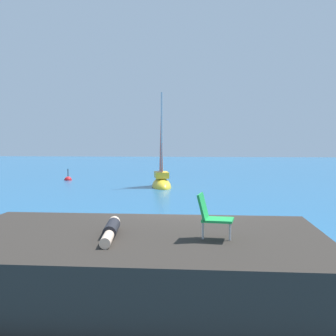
{
  "coord_description": "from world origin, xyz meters",
  "views": [
    {
      "loc": [
        0.9,
        -11.64,
        2.68
      ],
      "look_at": [
        -1.87,
        11.58,
        1.39
      ],
      "focal_mm": 46.08,
      "sensor_mm": 36.0,
      "label": 1
    }
  ],
  "objects": [
    {
      "name": "ground_plane",
      "position": [
        0.0,
        0.0,
        0.0
      ],
      "size": [
        160.0,
        160.0,
        0.0
      ],
      "primitive_type": "plane",
      "color": "#236093"
    },
    {
      "name": "marker_buoy",
      "position": [
        -10.25,
        19.15,
        0.01
      ],
      "size": [
        0.56,
        0.56,
        1.13
      ],
      "color": "red",
      "rests_on": "ground"
    },
    {
      "name": "person_sunbather",
      "position": [
        -1.02,
        -4.17,
        1.14
      ],
      "size": [
        0.45,
        1.75,
        0.25
      ],
      "rotation": [
        0.0,
        0.0,
        4.86
      ],
      "color": "black",
      "rests_on": "shore_ledge"
    },
    {
      "name": "sailboat_near",
      "position": [
        -2.68,
        14.9,
        0.35
      ],
      "size": [
        1.89,
        3.55,
        6.43
      ],
      "rotation": [
        0.0,
        0.0,
        4.94
      ],
      "color": "yellow",
      "rests_on": "ground"
    },
    {
      "name": "boulder_inland",
      "position": [
        -2.48,
        -1.51,
        0.0
      ],
      "size": [
        1.1,
        1.22,
        0.69
      ],
      "primitive_type": "cube",
      "rotation": [
        -0.06,
        0.17,
        1.03
      ],
      "color": "#282B26",
      "rests_on": "ground"
    },
    {
      "name": "beach_chair",
      "position": [
        0.77,
        -4.22,
        1.47
      ],
      "size": [
        0.64,
        0.54,
        0.8
      ],
      "rotation": [
        0.0,
        0.0,
        6.18
      ],
      "color": "green",
      "rests_on": "shore_ledge"
    },
    {
      "name": "boulder_seaward",
      "position": [
        -3.51,
        -1.13,
        0.0
      ],
      "size": [
        1.52,
        1.3,
        0.83
      ],
      "primitive_type": "cube",
      "rotation": [
        0.04,
        -0.08,
        2.89
      ],
      "color": "#2E2925",
      "rests_on": "ground"
    },
    {
      "name": "shore_ledge",
      "position": [
        -0.66,
        -3.87,
        0.51
      ],
      "size": [
        7.12,
        4.61,
        1.03
      ],
      "primitive_type": "cube",
      "rotation": [
        0.0,
        0.0,
        0.02
      ],
      "color": "#2D2823",
      "rests_on": "ground"
    }
  ]
}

